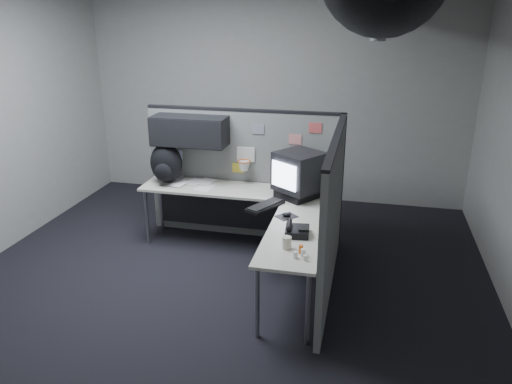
% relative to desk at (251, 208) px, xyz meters
% --- Properties ---
extents(room, '(5.62, 5.62, 3.22)m').
position_rel_desk_xyz_m(room, '(0.41, -0.70, 1.48)').
color(room, black).
rests_on(room, ground).
extents(partition_back, '(2.44, 0.42, 1.63)m').
position_rel_desk_xyz_m(partition_back, '(-0.40, 0.53, 0.38)').
color(partition_back, slate).
rests_on(partition_back, ground).
extents(partition_right, '(0.07, 2.23, 1.63)m').
position_rel_desk_xyz_m(partition_right, '(0.95, -0.49, 0.21)').
color(partition_right, slate).
rests_on(partition_right, ground).
extents(desk, '(2.31, 2.11, 0.73)m').
position_rel_desk_xyz_m(desk, '(0.00, 0.00, 0.00)').
color(desk, beige).
rests_on(desk, ground).
extents(monitor, '(0.64, 0.64, 0.52)m').
position_rel_desk_xyz_m(monitor, '(0.51, 0.18, 0.39)').
color(monitor, black).
rests_on(monitor, desk).
extents(keyboard, '(0.38, 0.51, 0.04)m').
position_rel_desk_xyz_m(keyboard, '(0.21, -0.23, 0.14)').
color(keyboard, black).
rests_on(keyboard, desk).
extents(mouse, '(0.25, 0.26, 0.04)m').
position_rel_desk_xyz_m(mouse, '(0.48, -0.43, 0.13)').
color(mouse, black).
rests_on(mouse, desk).
extents(phone, '(0.25, 0.27, 0.12)m').
position_rel_desk_xyz_m(phone, '(0.65, -0.84, 0.16)').
color(phone, black).
rests_on(phone, desk).
extents(bottles, '(0.13, 0.16, 0.08)m').
position_rel_desk_xyz_m(bottles, '(0.75, -1.27, 0.15)').
color(bottles, silver).
rests_on(bottles, desk).
extents(cup, '(0.10, 0.10, 0.11)m').
position_rel_desk_xyz_m(cup, '(0.61, -1.15, 0.17)').
color(cup, beige).
rests_on(cup, desk).
extents(papers, '(0.73, 0.55, 0.02)m').
position_rel_desk_xyz_m(papers, '(-0.87, 0.36, 0.12)').
color(papers, white).
rests_on(papers, desk).
extents(backpack, '(0.45, 0.43, 0.49)m').
position_rel_desk_xyz_m(backpack, '(-1.13, 0.30, 0.36)').
color(backpack, black).
rests_on(backpack, desk).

